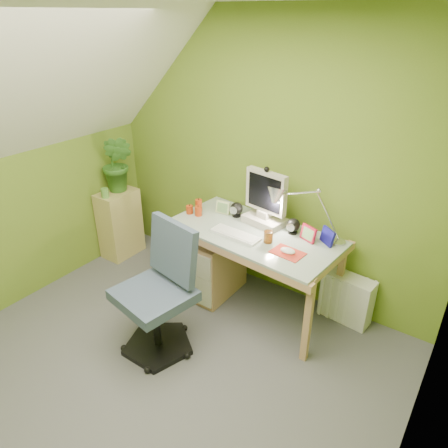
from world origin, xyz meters
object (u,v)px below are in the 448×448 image
Objects in this scene: monitor at (266,194)px; side_ledge at (120,223)px; desk at (252,270)px; potted_plant at (118,164)px; radiator at (346,298)px; task_chair at (153,293)px; desk_lamp at (319,202)px.

side_ledge is (-1.61, -0.20, -0.66)m from monitor.
monitor reaches higher than desk.
radiator is at bearing 6.88° from potted_plant.
potted_plant is 0.56× the size of task_chair.
desk is at bearing -1.09° from potted_plant.
monitor is 0.45m from desk_lamp.
desk_lamp reaches higher than task_chair.
monitor is (-0.00, 0.18, 0.64)m from desk.
monitor is at bearing 95.00° from desk.
desk_lamp reaches higher than side_ledge.
task_chair reaches higher than radiator.
desk_lamp is 2.18m from side_ledge.
potted_plant reaches higher than task_chair.
radiator is (0.74, 0.31, -0.16)m from desk.
potted_plant reaches higher than radiator.
desk is 1.96× the size of side_ledge.
monitor reaches higher than side_ledge.
monitor is 0.94× the size of potted_plant.
desk is 0.84m from desk_lamp.
radiator is at bearing 30.63° from desk_lamp.
desk_lamp reaches higher than desk.
potted_plant is 1.38× the size of radiator.
desk is at bearing -151.36° from radiator.
desk reaches higher than side_ledge.
desk is 2.58× the size of monitor.
monitor is 0.87× the size of desk_lamp.
potted_plant is (0.02, 0.05, 0.65)m from side_ledge.
desk_lamp is at bearing 9.18° from monitor.
desk_lamp reaches higher than monitor.
task_chair reaches higher than desk.
potted_plant is at bearing -167.36° from radiator.
potted_plant is at bearing 69.03° from side_ledge.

